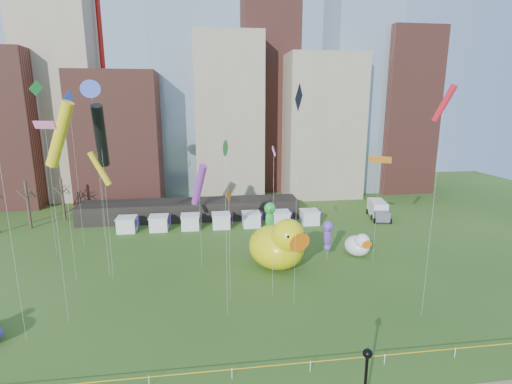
{
  "coord_description": "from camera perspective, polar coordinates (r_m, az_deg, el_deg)",
  "views": [
    {
      "loc": [
        -1.63,
        -24.78,
        20.02
      ],
      "look_at": [
        3.13,
        9.59,
        12.0
      ],
      "focal_mm": 27.0,
      "sensor_mm": 36.0,
      "label": 1
    }
  ],
  "objects": [
    {
      "name": "skyline",
      "position": [
        85.94,
        -5.47,
        13.91
      ],
      "size": [
        101.0,
        23.0,
        68.0
      ],
      "color": "brown",
      "rests_on": "ground"
    },
    {
      "name": "kite_8",
      "position": [
        37.33,
        26.11,
        11.64
      ],
      "size": [
        1.51,
        1.85,
        21.61
      ],
      "color": "silver",
      "rests_on": "ground"
    },
    {
      "name": "kite_2",
      "position": [
        44.84,
        -22.04,
        7.66
      ],
      "size": [
        1.83,
        4.24,
        20.06
      ],
      "color": "silver",
      "rests_on": "ground"
    },
    {
      "name": "kite_5",
      "position": [
        60.02,
        -23.25,
        13.83
      ],
      "size": [
        2.33,
        1.45,
        23.21
      ],
      "color": "silver",
      "rests_on": "ground"
    },
    {
      "name": "kite_13",
      "position": [
        57.53,
        -25.92,
        11.42
      ],
      "size": [
        0.97,
        1.52,
        21.65
      ],
      "color": "silver",
      "rests_on": "ground"
    },
    {
      "name": "seahorse_purple",
      "position": [
        50.65,
        10.61,
        -6.06
      ],
      "size": [
        1.77,
        1.97,
        5.33
      ],
      "rotation": [
        0.0,
        0.0,
        -0.4
      ],
      "color": "silver",
      "rests_on": "ground"
    },
    {
      "name": "seahorse_green",
      "position": [
        51.6,
        2.08,
        -3.61
      ],
      "size": [
        1.71,
        2.05,
        7.17
      ],
      "rotation": [
        0.0,
        0.0,
        -0.12
      ],
      "color": "silver",
      "rests_on": "ground"
    },
    {
      "name": "kite_11",
      "position": [
        56.1,
        -29.69,
        12.16
      ],
      "size": [
        1.2,
        1.53,
        22.79
      ],
      "color": "silver",
      "rests_on": "ground"
    },
    {
      "name": "small_duck",
      "position": [
        53.69,
        14.91,
        -7.57
      ],
      "size": [
        3.75,
        4.63,
        3.37
      ],
      "rotation": [
        0.0,
        0.0,
        0.16
      ],
      "color": "white",
      "rests_on": "ground"
    },
    {
      "name": "big_duck",
      "position": [
        47.6,
        3.39,
        -7.78
      ],
      "size": [
        9.01,
        9.81,
        6.84
      ],
      "rotation": [
        0.0,
        0.0,
        0.42
      ],
      "color": "yellow",
      "rests_on": "ground"
    },
    {
      "name": "kite_7",
      "position": [
        46.52,
        -8.43,
        1.03
      ],
      "size": [
        2.37,
        3.16,
        13.14
      ],
      "color": "silver",
      "rests_on": "ground"
    },
    {
      "name": "kite_10",
      "position": [
        36.05,
        6.35,
        12.91
      ],
      "size": [
        1.26,
        2.21,
        21.81
      ],
      "color": "silver",
      "rests_on": "ground"
    },
    {
      "name": "kite_14",
      "position": [
        37.83,
        -4.06,
        -1.09
      ],
      "size": [
        0.62,
        1.53,
        12.02
      ],
      "color": "silver",
      "rests_on": "ground"
    },
    {
      "name": "kite_1",
      "position": [
        37.0,
        -28.79,
        8.33
      ],
      "size": [
        2.09,
        1.17,
        18.59
      ],
      "color": "silver",
      "rests_on": "ground"
    },
    {
      "name": "vendor_tents",
      "position": [
        63.71,
        -5.17,
        -4.31
      ],
      "size": [
        33.24,
        2.8,
        2.4
      ],
      "color": "white",
      "rests_on": "ground"
    },
    {
      "name": "bare_trees",
      "position": [
        73.06,
        -30.65,
        -1.5
      ],
      "size": [
        8.44,
        6.44,
        8.5
      ],
      "color": "#382B21",
      "rests_on": "ground"
    },
    {
      "name": "box_truck",
      "position": [
        72.02,
        17.63,
        -2.5
      ],
      "size": [
        3.9,
        7.32,
        2.96
      ],
      "rotation": [
        0.0,
        0.0,
        -0.2
      ],
      "color": "silver",
      "rests_on": "ground"
    },
    {
      "name": "kite_4",
      "position": [
        46.47,
        -22.15,
        3.23
      ],
      "size": [
        2.38,
        0.72,
        14.92
      ],
      "color": "silver",
      "rests_on": "ground"
    },
    {
      "name": "caution_tape",
      "position": [
        31.48,
        -3.59,
        -24.92
      ],
      "size": [
        50.0,
        0.06,
        0.9
      ],
      "color": "white",
      "rests_on": "ground"
    },
    {
      "name": "kite_12",
      "position": [
        46.45,
        -27.05,
        7.58
      ],
      "size": [
        4.4,
        2.93,
        20.4
      ],
      "color": "silver",
      "rests_on": "ground"
    },
    {
      "name": "pavilion",
      "position": [
        69.32,
        -9.58,
        -2.58
      ],
      "size": [
        38.0,
        6.0,
        3.2
      ],
      "primitive_type": "cube",
      "color": "black",
      "rests_on": "ground"
    },
    {
      "name": "ground",
      "position": [
        31.9,
        -3.57,
        -25.89
      ],
      "size": [
        160.0,
        160.0,
        0.0
      ],
      "primitive_type": "plane",
      "color": "#254716",
      "rests_on": "ground"
    },
    {
      "name": "kite_6",
      "position": [
        49.22,
        17.9,
        4.5
      ],
      "size": [
        2.42,
        1.84,
        13.76
      ],
      "color": "silver",
      "rests_on": "ground"
    },
    {
      "name": "lamppost",
      "position": [
        27.18,
        15.94,
        -25.08
      ],
      "size": [
        0.59,
        0.59,
        5.67
      ],
      "color": "black",
      "rests_on": "footpath"
    },
    {
      "name": "kite_3",
      "position": [
        33.89,
        -4.68,
        6.35
      ],
      "size": [
        0.55,
        1.42,
        16.92
      ],
      "color": "silver",
      "rests_on": "ground"
    },
    {
      "name": "kite_9",
      "position": [
        38.08,
        2.66,
        5.91
      ],
      "size": [
        0.82,
        2.5,
        15.83
      ],
      "color": "silver",
      "rests_on": "ground"
    }
  ]
}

